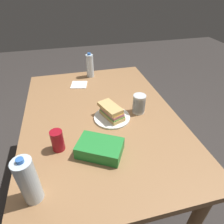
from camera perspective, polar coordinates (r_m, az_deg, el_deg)
ground_plane at (r=1.88m, az=-2.58°, el=-20.03°), size 8.00×8.00×0.00m
dining_table at (r=1.37m, az=-3.32°, el=-4.02°), size 1.42×1.00×0.77m
paper_plate at (r=1.27m, az=0.00°, el=-1.60°), size 0.24×0.24×0.01m
sandwich at (r=1.25m, az=-0.17°, el=0.16°), size 0.20×0.16×0.08m
soda_can_red at (r=1.07m, az=-15.73°, el=-8.08°), size 0.07×0.07×0.12m
chip_bag at (r=1.03m, az=-3.57°, el=-10.56°), size 0.24×0.27×0.07m
water_bottle_tall at (r=1.78m, az=-6.51°, el=13.37°), size 0.06×0.06×0.22m
plastic_cup_stack at (r=1.31m, az=7.94°, el=2.38°), size 0.08×0.08×0.13m
water_bottle_spare at (r=0.87m, az=-23.39°, el=-18.10°), size 0.08×0.08×0.24m
paper_napkin at (r=1.68m, az=-9.66°, el=7.91°), size 0.16×0.16×0.01m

